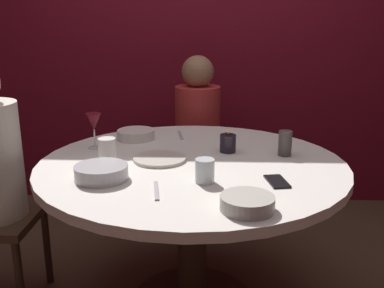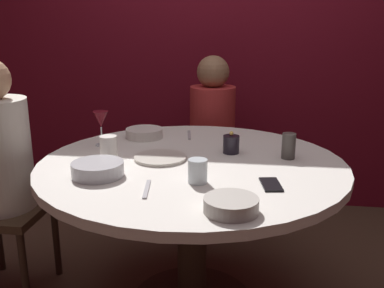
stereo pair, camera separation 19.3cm
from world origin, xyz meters
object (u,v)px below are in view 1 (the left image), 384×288
at_px(seated_diner_back, 198,122).
at_px(bowl_salad_center, 247,203).
at_px(candle_holder, 228,143).
at_px(cup_by_right_diner, 285,143).
at_px(wine_glass, 94,123).
at_px(dinner_plate, 160,159).
at_px(cup_by_left_diner, 107,151).
at_px(cup_near_candle, 205,171).
at_px(dining_table, 192,192).
at_px(bowl_serving_large, 101,172).
at_px(cell_phone, 277,181).
at_px(bowl_small_white, 136,134).

distance_m(seated_diner_back, bowl_salad_center, 1.48).
bearing_deg(bowl_salad_center, seated_diner_back, 97.95).
bearing_deg(candle_holder, cup_by_right_diner, -10.25).
bearing_deg(candle_holder, wine_glass, 176.61).
xyz_separation_m(wine_glass, dinner_plate, (0.34, -0.18, -0.12)).
bearing_deg(dinner_plate, wine_glass, 151.76).
bearing_deg(wine_glass, seated_diner_back, 57.10).
height_order(seated_diner_back, cup_by_left_diner, seated_diner_back).
height_order(candle_holder, cup_near_candle, candle_holder).
xyz_separation_m(seated_diner_back, candle_holder, (0.17, -0.79, 0.08)).
height_order(dining_table, candle_holder, candle_holder).
xyz_separation_m(wine_glass, bowl_serving_large, (0.14, -0.44, -0.10)).
relative_size(candle_holder, cell_phone, 0.76).
distance_m(wine_glass, dinner_plate, 0.41).
bearing_deg(bowl_serving_large, cup_by_left_diner, 96.02).
height_order(candle_holder, dinner_plate, candle_holder).
xyz_separation_m(candle_holder, bowl_salad_center, (0.04, -0.67, -0.02)).
bearing_deg(cell_phone, seated_diner_back, -83.59).
bearing_deg(wine_glass, candle_holder, -3.39).
relative_size(bowl_salad_center, cup_by_left_diner, 1.62).
height_order(candle_holder, cup_by_right_diner, cup_by_right_diner).
height_order(seated_diner_back, cup_near_candle, seated_diner_back).
bearing_deg(cup_by_left_diner, bowl_salad_center, -39.43).
height_order(dinner_plate, bowl_small_white, bowl_small_white).
bearing_deg(cell_phone, bowl_small_white, -53.15).
height_order(dinner_plate, cup_by_left_diner, cup_by_left_diner).
relative_size(candle_holder, cup_near_candle, 1.13).
distance_m(seated_diner_back, candle_holder, 0.82).
relative_size(dining_table, cup_by_right_diner, 11.69).
height_order(wine_glass, cup_near_candle, wine_glass).
relative_size(wine_glass, cup_near_candle, 1.87).
relative_size(cell_phone, cup_by_right_diner, 1.19).
xyz_separation_m(candle_holder, bowl_small_white, (-0.48, 0.22, -0.02)).
distance_m(cell_phone, cup_by_left_diner, 0.75).
bearing_deg(bowl_serving_large, dining_table, 35.11).
xyz_separation_m(candle_holder, cup_near_candle, (-0.11, -0.41, 0.00)).
relative_size(bowl_serving_large, bowl_salad_center, 1.16).
height_order(candle_holder, bowl_small_white, candle_holder).
relative_size(wine_glass, bowl_small_white, 0.88).
height_order(dining_table, cup_by_right_diner, cup_by_right_diner).
relative_size(seated_diner_back, candle_holder, 10.75).
bearing_deg(bowl_salad_center, dining_table, 111.57).
xyz_separation_m(dining_table, candle_holder, (0.17, 0.15, 0.19)).
bearing_deg(seated_diner_back, wine_glass, -32.90).
distance_m(cup_near_candle, cup_by_right_diner, 0.52).
xyz_separation_m(seated_diner_back, bowl_salad_center, (0.20, -1.46, 0.06)).
distance_m(bowl_serving_large, cup_by_left_diner, 0.21).
distance_m(cell_phone, bowl_small_white, 0.91).
relative_size(candle_holder, bowl_salad_center, 0.58).
bearing_deg(cell_phone, candle_holder, -76.07).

